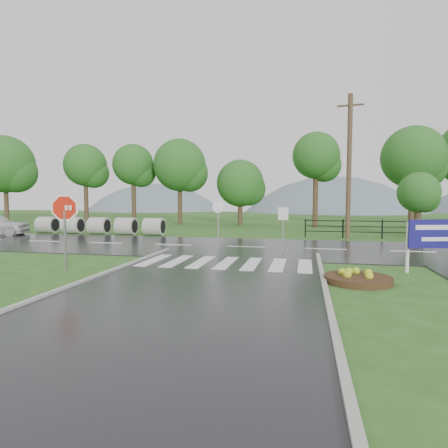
# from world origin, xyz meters

# --- Properties ---
(ground) EXTENTS (120.00, 120.00, 0.00)m
(ground) POSITION_xyz_m (0.00, 0.00, 0.00)
(ground) COLOR #2C5C1E
(ground) RESTS_ON ground
(main_road) EXTENTS (90.00, 8.00, 0.04)m
(main_road) POSITION_xyz_m (0.00, 10.00, 0.00)
(main_road) COLOR black
(main_road) RESTS_ON ground
(crosswalk) EXTENTS (6.50, 2.80, 0.02)m
(crosswalk) POSITION_xyz_m (0.00, 5.00, 0.06)
(crosswalk) COLOR silver
(crosswalk) RESTS_ON ground
(curb_right) EXTENTS (0.15, 24.00, 0.12)m
(curb_right) POSITION_xyz_m (3.55, -4.00, 0.00)
(curb_right) COLOR #A3A39B
(curb_right) RESTS_ON ground
(fence_west) EXTENTS (9.58, 0.08, 1.20)m
(fence_west) POSITION_xyz_m (7.75, 16.00, 0.72)
(fence_west) COLOR black
(fence_west) RESTS_ON ground
(hills) EXTENTS (102.00, 48.00, 48.00)m
(hills) POSITION_xyz_m (3.49, 65.00, -15.54)
(hills) COLOR slate
(hills) RESTS_ON ground
(treeline) EXTENTS (83.20, 5.20, 10.00)m
(treeline) POSITION_xyz_m (1.00, 24.00, 0.00)
(treeline) COLOR #205A1C
(treeline) RESTS_ON ground
(culvert_pipes) EXTENTS (9.70, 1.20, 1.20)m
(culvert_pipes) POSITION_xyz_m (-11.40, 15.00, 0.60)
(culvert_pipes) COLOR #9E9B93
(culvert_pipes) RESTS_ON ground
(stop_sign) EXTENTS (1.24, 0.36, 2.87)m
(stop_sign) POSITION_xyz_m (-5.32, 2.57, 1.99)
(stop_sign) COLOR #939399
(stop_sign) RESTS_ON ground
(estate_billboard) EXTENTS (2.06, 0.62, 1.86)m
(estate_billboard) POSITION_xyz_m (7.41, 4.70, 1.28)
(estate_billboard) COLOR silver
(estate_billboard) RESTS_ON ground
(flower_bed) EXTENTS (2.01, 2.01, 0.40)m
(flower_bed) POSITION_xyz_m (4.58, 2.78, 0.15)
(flower_bed) COLOR #332111
(flower_bed) RESTS_ON ground
(reg_sign_small) EXTENTS (0.47, 0.13, 2.16)m
(reg_sign_small) POSITION_xyz_m (2.00, 8.15, 1.53)
(reg_sign_small) COLOR #939399
(reg_sign_small) RESTS_ON ground
(reg_sign_round) EXTENTS (0.54, 0.17, 2.40)m
(reg_sign_round) POSITION_xyz_m (-1.22, 8.87, 1.50)
(reg_sign_round) COLOR #939399
(reg_sign_round) RESTS_ON ground
(utility_pole_east) EXTENTS (1.59, 0.35, 8.98)m
(utility_pole_east) POSITION_xyz_m (5.61, 15.50, 4.56)
(utility_pole_east) COLOR #473523
(utility_pole_east) RESTS_ON ground
(entrance_tree_left) EXTENTS (2.64, 2.64, 4.27)m
(entrance_tree_left) POSITION_xyz_m (10.20, 17.50, 2.91)
(entrance_tree_left) COLOR #3D2B1C
(entrance_tree_left) RESTS_ON ground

